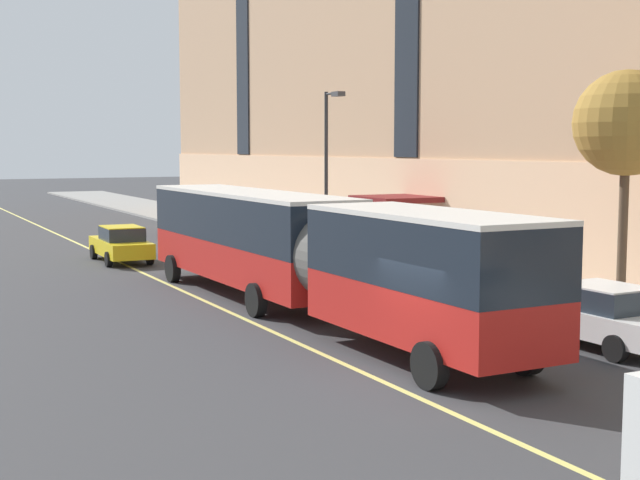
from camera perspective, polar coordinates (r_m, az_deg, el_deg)
ground_plane at (r=19.42m, az=6.75°, el=-8.79°), size 260.00×260.00×0.00m
city_bus at (r=25.96m, az=-1.17°, el=-0.45°), size 3.04×19.99×3.49m
parked_car_champagne_1 at (r=34.99m, az=0.24°, el=-0.86°), size 2.03×4.31×1.56m
parked_car_white_2 at (r=23.20m, az=17.41°, el=-4.61°), size 2.13×4.76×1.56m
parked_car_red_4 at (r=50.06m, az=-8.26°, el=1.14°), size 2.07×4.38×1.56m
parked_car_red_6 at (r=28.01m, az=8.26°, el=-2.62°), size 2.03×4.75×1.56m
taxi_cab at (r=39.32m, az=-12.61°, el=-0.24°), size 2.02×4.78×1.56m
street_tree_mid_block at (r=28.23m, az=19.02°, el=7.02°), size 3.16×3.16×7.08m
street_lamp at (r=38.53m, az=0.56°, el=5.33°), size 0.36×1.48×7.16m
fire_hydrant at (r=38.44m, az=0.65°, el=-0.68°), size 0.42×0.24×0.72m
lane_centerline at (r=21.46m, az=0.14°, el=-7.31°), size 0.16×140.00×0.01m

